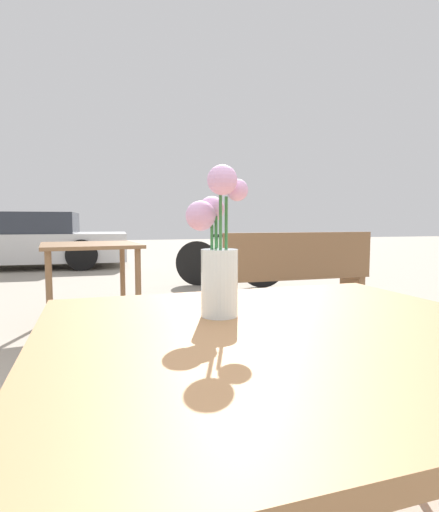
% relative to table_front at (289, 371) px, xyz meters
% --- Properties ---
extents(table_front, '(1.02, 0.94, 0.73)m').
position_rel_table_front_xyz_m(table_front, '(0.00, 0.00, 0.00)').
color(table_front, '#9E7047').
rests_on(table_front, ground_plane).
extents(flower_vase, '(0.14, 0.14, 0.33)m').
position_rel_table_front_xyz_m(flower_vase, '(-0.12, 0.13, 0.23)').
color(flower_vase, silver).
rests_on(flower_vase, table_front).
extents(bench_near, '(1.43, 0.37, 0.85)m').
position_rel_table_front_xyz_m(bench_near, '(1.29, 2.54, -0.19)').
color(bench_near, brown).
rests_on(bench_near, ground_plane).
extents(table_back, '(0.90, 0.98, 0.75)m').
position_rel_table_front_xyz_m(table_back, '(-0.49, 2.95, 0.00)').
color(table_back, brown).
rests_on(table_back, ground_plane).
extents(bicycle, '(1.44, 0.80, 0.76)m').
position_rel_table_front_xyz_m(bicycle, '(1.37, 4.77, -0.30)').
color(bicycle, black).
rests_on(bicycle, ground_plane).
extents(parked_car, '(4.51, 1.89, 1.13)m').
position_rel_table_front_xyz_m(parked_car, '(-2.17, 8.23, -0.09)').
color(parked_car, silver).
rests_on(parked_car, ground_plane).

